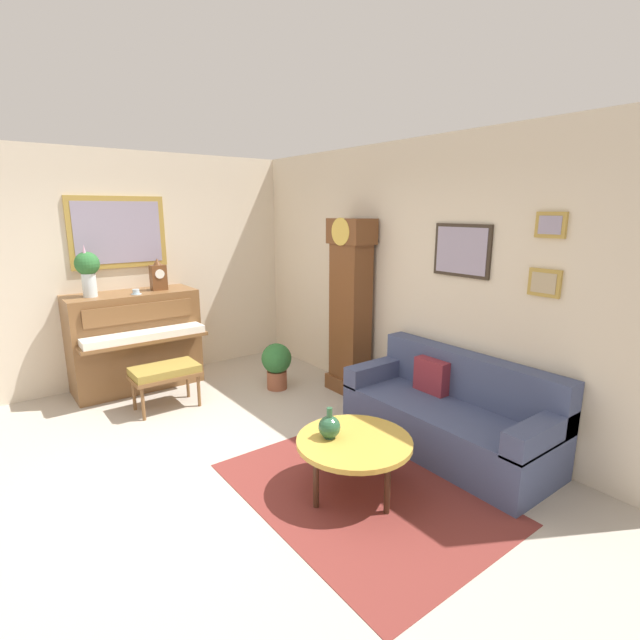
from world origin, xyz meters
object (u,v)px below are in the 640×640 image
(grandfather_clock, at_px, (350,312))
(flower_vase, at_px, (88,269))
(teacup, at_px, (136,292))
(coffee_table, at_px, (354,443))
(piano, at_px, (135,340))
(couch, at_px, (450,415))
(mantel_clock, at_px, (158,276))
(piano_bench, at_px, (165,373))
(green_jug, at_px, (329,427))
(potted_plant, at_px, (277,363))

(grandfather_clock, height_order, flower_vase, grandfather_clock)
(flower_vase, distance_m, teacup, 0.56)
(grandfather_clock, xyz_separation_m, coffee_table, (1.58, -1.30, -0.57))
(piano, xyz_separation_m, coffee_table, (3.22, 0.67, -0.19))
(couch, bearing_deg, mantel_clock, -155.52)
(piano_bench, xyz_separation_m, flower_vase, (-0.84, -0.49, 1.07))
(couch, relative_size, mantel_clock, 5.00)
(flower_vase, bearing_deg, couch, 34.72)
(couch, relative_size, green_jug, 7.92)
(mantel_clock, height_order, green_jug, mantel_clock)
(couch, relative_size, coffee_table, 2.16)
(piano_bench, xyz_separation_m, teacup, (-0.69, -0.04, 0.78))
(coffee_table, height_order, green_jug, green_jug)
(piano, xyz_separation_m, flower_vase, (0.00, -0.43, 0.89))
(piano, height_order, mantel_clock, mantel_clock)
(flower_vase, bearing_deg, mantel_clock, 89.96)
(grandfather_clock, xyz_separation_m, couch, (1.59, -0.17, -0.65))
(piano_bench, height_order, grandfather_clock, grandfather_clock)
(piano, relative_size, teacup, 12.41)
(mantel_clock, xyz_separation_m, green_jug, (3.08, 0.20, -0.82))
(piano_bench, height_order, mantel_clock, mantel_clock)
(piano_bench, height_order, green_jug, green_jug)
(piano_bench, relative_size, couch, 0.37)
(flower_vase, relative_size, teacup, 5.00)
(potted_plant, bearing_deg, coffee_table, -16.73)
(piano_bench, distance_m, green_jug, 2.30)
(piano_bench, xyz_separation_m, mantel_clock, (-0.84, 0.28, 0.93))
(grandfather_clock, height_order, potted_plant, grandfather_clock)
(couch, bearing_deg, coffee_table, -90.25)
(piano, bearing_deg, coffee_table, 11.71)
(coffee_table, height_order, potted_plant, potted_plant)
(piano_bench, relative_size, green_jug, 2.92)
(coffee_table, relative_size, green_jug, 3.67)
(piano, xyz_separation_m, potted_plant, (1.06, 1.32, -0.27))
(piano_bench, relative_size, coffee_table, 0.80)
(piano, distance_m, coffee_table, 3.30)
(piano_bench, xyz_separation_m, green_jug, (2.25, 0.48, 0.11))
(piano, relative_size, green_jug, 6.00)
(coffee_table, distance_m, potted_plant, 2.26)
(mantel_clock, height_order, flower_vase, flower_vase)
(green_jug, relative_size, potted_plant, 0.43)
(piano, height_order, piano_bench, piano)
(grandfather_clock, bearing_deg, mantel_clock, -135.04)
(coffee_table, xyz_separation_m, teacup, (-3.08, -0.65, 0.79))
(couch, relative_size, teacup, 16.38)
(coffee_table, height_order, teacup, teacup)
(green_jug, bearing_deg, mantel_clock, -176.21)
(couch, bearing_deg, potted_plant, -167.37)
(potted_plant, bearing_deg, green_jug, -21.10)
(coffee_table, bearing_deg, flower_vase, -161.12)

